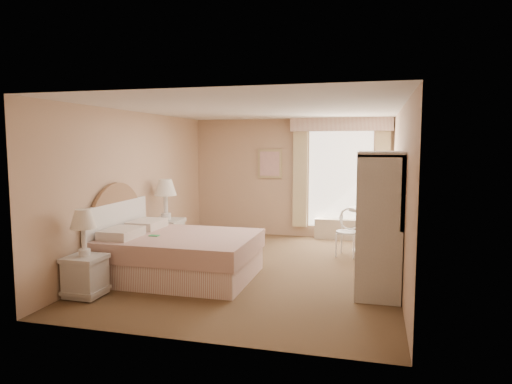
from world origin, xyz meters
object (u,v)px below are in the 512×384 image
(cafe_chair, at_px, (349,228))
(armoire, at_px, (379,234))
(nightstand_far, at_px, (166,227))
(bed, at_px, (174,253))
(nightstand_near, at_px, (85,265))
(round_table, at_px, (369,223))

(cafe_chair, bearing_deg, armoire, -62.01)
(nightstand_far, bearing_deg, armoire, -17.52)
(bed, relative_size, cafe_chair, 2.54)
(bed, bearing_deg, nightstand_near, -122.77)
(round_table, distance_m, armoire, 2.29)
(nightstand_far, bearing_deg, bed, -59.85)
(nightstand_far, bearing_deg, nightstand_near, -90.00)
(round_table, bearing_deg, cafe_chair, -132.56)
(nightstand_far, bearing_deg, cafe_chair, 13.35)
(cafe_chair, relative_size, armoire, 0.45)
(round_table, bearing_deg, nightstand_near, -135.11)
(round_table, height_order, cafe_chair, cafe_chair)
(cafe_chair, bearing_deg, nightstand_far, -153.26)
(nightstand_far, height_order, cafe_chair, nightstand_far)
(nightstand_near, bearing_deg, nightstand_far, 90.00)
(bed, relative_size, round_table, 2.67)
(nightstand_far, distance_m, cafe_chair, 3.24)
(nightstand_far, distance_m, round_table, 3.67)
(round_table, relative_size, armoire, 0.43)
(nightstand_far, height_order, round_table, nightstand_far)
(nightstand_near, bearing_deg, cafe_chair, 44.61)
(bed, xyz_separation_m, nightstand_far, (-0.72, 1.24, 0.14))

